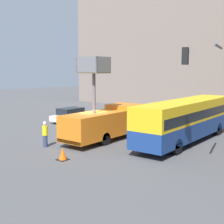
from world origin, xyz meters
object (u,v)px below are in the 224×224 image
at_px(road_worker_near_truck, 45,134).
at_px(traffic_cone_near_truck, 63,154).
at_px(parked_car_curbside, 72,115).
at_px(city_bus, 187,117).
at_px(utility_truck, 105,121).
at_px(road_worker_directing, 142,138).

distance_m(road_worker_near_truck, traffic_cone_near_truck, 3.65).
height_order(road_worker_near_truck, parked_car_curbside, road_worker_near_truck).
xyz_separation_m(city_bus, road_worker_near_truck, (-7.11, -7.59, -0.92)).
relative_size(utility_truck, parked_car_curbside, 1.63).
bearing_deg(road_worker_near_truck, parked_car_curbside, -55.75).
height_order(utility_truck, traffic_cone_near_truck, utility_truck).
xyz_separation_m(utility_truck, parked_car_curbside, (-8.02, 4.43, -0.71)).
height_order(traffic_cone_near_truck, parked_car_curbside, parked_car_curbside).
bearing_deg(utility_truck, road_worker_near_truck, -115.44).
bearing_deg(city_bus, parked_car_curbside, 92.21).
bearing_deg(road_worker_directing, parked_car_curbside, -83.04).
xyz_separation_m(road_worker_directing, parked_car_curbside, (-12.02, 5.51, -0.18)).
relative_size(traffic_cone_near_truck, parked_car_curbside, 0.16).
distance_m(road_worker_near_truck, road_worker_directing, 6.75).
xyz_separation_m(road_worker_near_truck, road_worker_directing, (5.99, 3.10, 0.02)).
xyz_separation_m(city_bus, parked_car_curbside, (-13.14, 1.02, -1.08)).
bearing_deg(utility_truck, parked_car_curbside, 151.06).
distance_m(utility_truck, road_worker_directing, 4.18).
bearing_deg(utility_truck, traffic_cone_near_truck, -76.90).
relative_size(city_bus, traffic_cone_near_truck, 16.55).
bearing_deg(road_worker_near_truck, traffic_cone_near_truck, 155.38).
xyz_separation_m(utility_truck, traffic_cone_near_truck, (1.31, -5.64, -1.12)).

